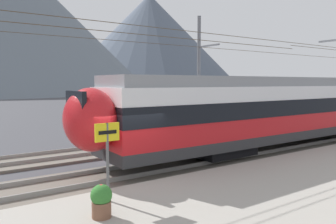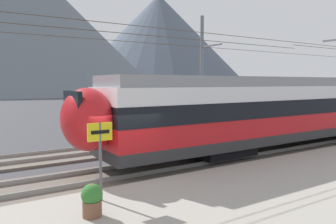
% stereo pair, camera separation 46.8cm
% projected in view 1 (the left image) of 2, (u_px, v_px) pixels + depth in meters
% --- Properties ---
extents(ground_plane, '(400.00, 400.00, 0.00)m').
position_uv_depth(ground_plane, '(125.00, 184.00, 11.60)').
color(ground_plane, '#424247').
extents(track_near, '(120.00, 3.00, 0.28)m').
position_uv_depth(track_near, '(115.00, 177.00, 12.26)').
color(track_near, '#6B6359').
rests_on(track_near, ground).
extents(track_far, '(120.00, 3.00, 0.28)m').
position_uv_depth(track_far, '(75.00, 155.00, 15.98)').
color(track_far, '#6B6359').
rests_on(track_far, ground).
extents(train_near_platform, '(31.00, 2.84, 4.27)m').
position_uv_depth(train_near_platform, '(324.00, 105.00, 19.84)').
color(train_near_platform, '#2D2D30').
rests_on(train_near_platform, track_near).
extents(catenary_mast_far_side, '(38.97, 2.12, 8.03)m').
position_uv_depth(catenary_mast_far_side, '(200.00, 74.00, 22.23)').
color(catenary_mast_far_side, slate).
rests_on(catenary_mast_far_side, ground).
extents(platform_sign, '(0.70, 0.08, 2.18)m').
position_uv_depth(platform_sign, '(107.00, 144.00, 8.94)').
color(platform_sign, '#59595B').
rests_on(platform_sign, platform_slab).
extents(potted_plant_platform_edge, '(0.53, 0.53, 0.82)m').
position_uv_depth(potted_plant_platform_edge, '(101.00, 200.00, 7.94)').
color(potted_plant_platform_edge, brown).
rests_on(potted_plant_platform_edge, platform_slab).
extents(mountain_right_ridge, '(132.07, 132.07, 67.32)m').
position_uv_depth(mountain_right_ridge, '(150.00, 41.00, 240.31)').
color(mountain_right_ridge, '#515B6B').
rests_on(mountain_right_ridge, ground).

